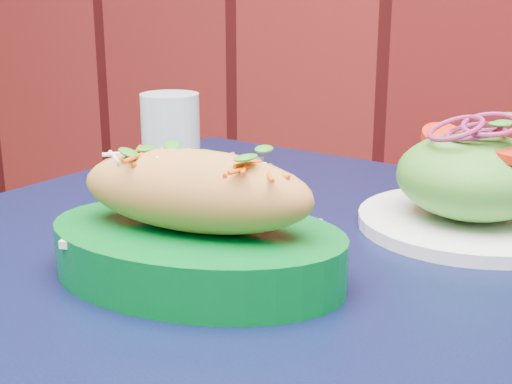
% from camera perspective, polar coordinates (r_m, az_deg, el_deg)
% --- Properties ---
extents(banh_mi_basket, '(0.24, 0.16, 0.11)m').
position_cam_1_polar(banh_mi_basket, '(0.55, -4.80, -2.86)').
color(banh_mi_basket, '#00611D').
rests_on(banh_mi_basket, cafe_table).
extents(salad_plate, '(0.21, 0.21, 0.11)m').
position_cam_1_polar(salad_plate, '(0.69, 16.95, 0.54)').
color(salad_plate, white).
rests_on(salad_plate, cafe_table).
extents(water_glass, '(0.07, 0.07, 0.11)m').
position_cam_1_polar(water_glass, '(0.81, -6.82, 4.09)').
color(water_glass, silver).
rests_on(water_glass, cafe_table).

